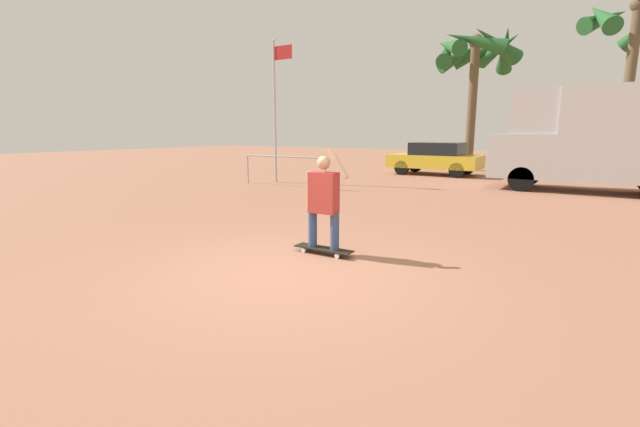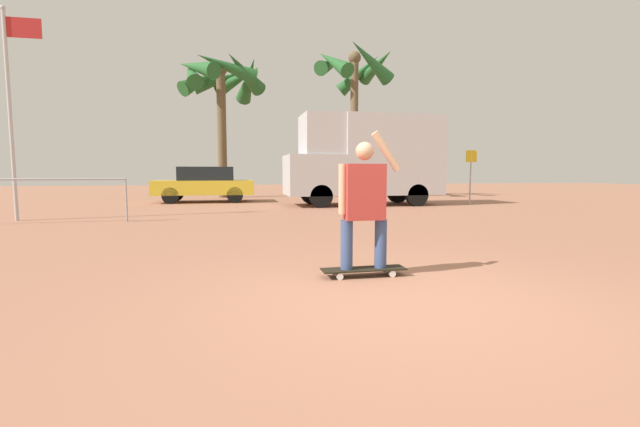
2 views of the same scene
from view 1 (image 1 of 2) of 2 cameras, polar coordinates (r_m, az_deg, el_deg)
The scene contains 9 objects.
ground_plane at distance 6.02m, azimuth -4.16°, elevation -7.75°, with size 80.00×80.00×0.00m, color #A36B51.
skateboard at distance 6.83m, azimuth 0.46°, elevation -4.76°, with size 0.99×0.26×0.09m.
person_skateboarder at distance 6.65m, azimuth 0.47°, elevation 2.19°, with size 0.75×0.22×1.59m.
camper_van at distance 16.15m, azimuth 32.90°, elevation 8.60°, with size 5.70×2.08×3.28m.
parked_car_yellow at distance 20.02m, azimuth 15.17°, elevation 7.18°, with size 3.94×1.93×1.44m.
palm_tree_near_van at distance 21.12m, azimuth 36.56°, elevation 19.56°, with size 3.84×3.82×7.14m.
palm_tree_center_background at distance 23.16m, azimuth 20.10°, elevation 19.42°, with size 4.40×4.36×6.76m.
flagpole at distance 16.49m, azimuth -5.89°, elevation 14.43°, with size 0.88×0.12×5.21m.
plaza_railing_segment at distance 15.22m, azimuth -4.78°, elevation 6.93°, with size 3.48×0.05×1.08m.
Camera 1 is at (3.42, -4.56, 1.92)m, focal length 24.00 mm.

